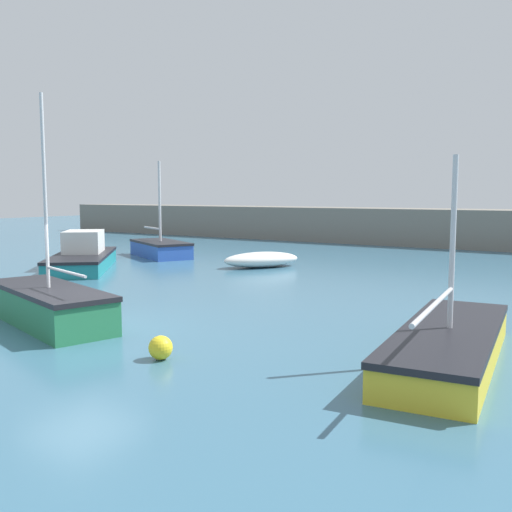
% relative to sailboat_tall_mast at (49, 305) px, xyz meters
% --- Properties ---
extents(ground_plane, '(120.00, 120.00, 0.20)m').
position_rel_sailboat_tall_mast_xyz_m(ground_plane, '(1.29, -0.10, -0.59)').
color(ground_plane, '#38667F').
extents(harbor_breakwater, '(61.23, 3.53, 2.32)m').
position_rel_sailboat_tall_mast_xyz_m(harbor_breakwater, '(1.29, 27.17, 0.67)').
color(harbor_breakwater, slate).
rests_on(harbor_breakwater, ground_plane).
extents(sailboat_tall_mast, '(4.99, 2.84, 5.66)m').
position_rel_sailboat_tall_mast_xyz_m(sailboat_tall_mast, '(0.00, 0.00, 0.00)').
color(sailboat_tall_mast, '#287A4C').
rests_on(sailboat_tall_mast, ground_plane).
extents(sailboat_short_mast, '(4.76, 3.68, 4.93)m').
position_rel_sailboat_tall_mast_xyz_m(sailboat_short_mast, '(-8.28, 13.05, -0.04)').
color(sailboat_short_mast, '#2D56B7').
rests_on(sailboat_short_mast, ground_plane).
extents(motorboat_grey_hull, '(5.90, 6.34, 1.64)m').
position_rel_sailboat_tall_mast_xyz_m(motorboat_grey_hull, '(-7.79, 7.60, 0.07)').
color(motorboat_grey_hull, teal).
rests_on(motorboat_grey_hull, ground_plane).
extents(rowboat_blue_near, '(3.14, 3.78, 0.68)m').
position_rel_sailboat_tall_mast_xyz_m(rowboat_blue_near, '(-1.60, 12.34, -0.15)').
color(rowboat_blue_near, white).
rests_on(rowboat_blue_near, ground_plane).
extents(sailboat_twin_hulled, '(2.30, 6.50, 3.97)m').
position_rel_sailboat_tall_mast_xyz_m(sailboat_twin_hulled, '(9.21, 2.11, -0.13)').
color(sailboat_twin_hulled, yellow).
rests_on(sailboat_twin_hulled, ground_plane).
extents(mooring_buoy_yellow, '(0.48, 0.48, 0.48)m').
position_rel_sailboat_tall_mast_xyz_m(mooring_buoy_yellow, '(4.41, -0.76, -0.25)').
color(mooring_buoy_yellow, yellow).
rests_on(mooring_buoy_yellow, ground_plane).
extents(mooring_buoy_red, '(0.44, 0.44, 0.44)m').
position_rel_sailboat_tall_mast_xyz_m(mooring_buoy_red, '(-4.03, 1.83, -0.26)').
color(mooring_buoy_red, red).
rests_on(mooring_buoy_red, ground_plane).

